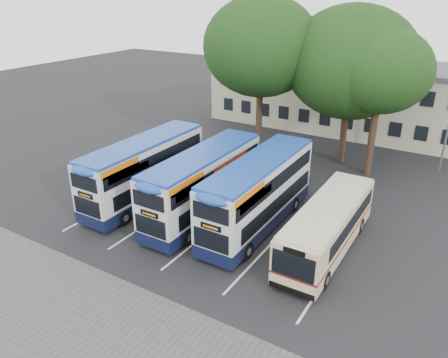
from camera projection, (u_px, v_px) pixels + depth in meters
ground at (234, 291)px, 19.57m from camera, size 120.00×120.00×0.00m
paving_strip at (122, 345)px, 16.62m from camera, size 40.00×6.00×0.01m
bay_lines at (221, 222)px, 25.25m from camera, size 14.12×11.00×0.01m
depot_building at (384, 99)px, 39.35m from camera, size 32.40×8.40×6.20m
tree_left at (261, 47)px, 32.00m from camera, size 8.62×8.62×12.10m
tree_mid at (352, 63)px, 30.94m from camera, size 9.41×9.41×11.54m
tree_right at (381, 71)px, 28.76m from camera, size 6.68×6.68×10.24m
bus_dd_left at (145, 168)px, 27.05m from camera, size 2.31×9.52×3.96m
bus_dd_mid at (204, 182)px, 25.13m from camera, size 2.31×9.54×3.97m
bus_dd_right at (259, 191)px, 23.98m from camera, size 2.34×9.66×4.02m
bus_single at (328, 224)px, 22.04m from camera, size 2.27×8.92×2.66m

